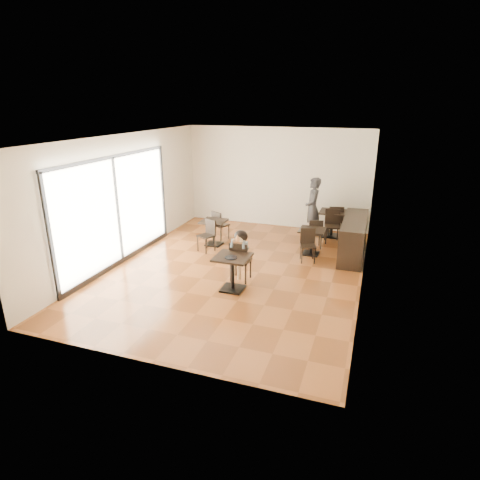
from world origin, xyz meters
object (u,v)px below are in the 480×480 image
at_px(adult_patron, 313,208).
at_px(chair_back_a, 335,221).
at_px(cafe_table_back, 332,224).
at_px(child_chair, 241,261).
at_px(chair_mid_a, 315,233).
at_px(cafe_table_left, 214,233).
at_px(chair_left_a, 221,225).
at_px(chair_back_b, 332,227).
at_px(cafe_table_mid, 311,242).
at_px(child_table, 233,273).
at_px(child, 241,256).
at_px(chair_mid_b, 308,246).
at_px(chair_left_b, 206,236).

bearing_deg(adult_patron, chair_back_a, 109.63).
bearing_deg(adult_patron, cafe_table_back, 105.23).
distance_m(child_chair, chair_mid_a, 3.03).
relative_size(cafe_table_left, chair_left_a, 0.83).
bearing_deg(chair_back_b, cafe_table_mid, -121.82).
bearing_deg(chair_back_b, child_table, -125.64).
bearing_deg(adult_patron, cafe_table_left, -70.69).
relative_size(child, chair_back_a, 1.24).
bearing_deg(chair_mid_b, child, -143.98).
distance_m(cafe_table_left, chair_left_b, 0.55).
height_order(child_chair, adult_patron, adult_patron).
bearing_deg(cafe_table_back, chair_left_b, -142.17).
relative_size(child_chair, adult_patron, 0.52).
bearing_deg(cafe_table_mid, child_chair, -119.99).
distance_m(child_table, chair_mid_a, 3.54).
height_order(child_chair, chair_mid_a, child_chair).
relative_size(cafe_table_mid, cafe_table_left, 0.97).
height_order(child, chair_back_b, child).
height_order(cafe_table_back, chair_left_a, chair_left_a).
height_order(chair_mid_a, chair_left_b, chair_left_b).
bearing_deg(cafe_table_back, chair_mid_a, -105.99).
distance_m(adult_patron, cafe_table_mid, 1.55).
xyz_separation_m(child, cafe_table_back, (1.61, 3.93, -0.20)).
relative_size(child_chair, child, 0.79).
bearing_deg(chair_mid_b, child_table, -136.40).
bearing_deg(adult_patron, chair_left_b, -62.61).
bearing_deg(cafe_table_back, child, -112.26).
distance_m(cafe_table_mid, cafe_table_back, 1.76).
bearing_deg(cafe_table_left, cafe_table_mid, 3.21).
bearing_deg(cafe_table_left, chair_back_b, 22.54).
bearing_deg(chair_back_a, chair_mid_b, 67.72).
height_order(cafe_table_back, chair_back_b, chair_back_b).
height_order(cafe_table_mid, chair_left_b, chair_left_b).
height_order(child_table, cafe_table_left, child_table).
xyz_separation_m(adult_patron, chair_left_a, (-2.56, -1.03, -0.48)).
height_order(cafe_table_mid, chair_back_b, chair_back_b).
distance_m(chair_mid_b, chair_left_b, 2.80).
height_order(cafe_table_mid, cafe_table_left, cafe_table_left).
xyz_separation_m(child_table, chair_back_a, (1.69, 4.58, 0.09)).
relative_size(chair_left_a, chair_back_b, 0.90).
bearing_deg(chair_left_b, child_chair, -20.32).
height_order(cafe_table_mid, cafe_table_back, cafe_table_back).
relative_size(cafe_table_left, chair_back_b, 0.75).
relative_size(adult_patron, chair_mid_a, 2.16).
xyz_separation_m(child_table, cafe_table_mid, (1.27, 2.75, -0.04)).
xyz_separation_m(chair_mid_b, chair_back_a, (0.41, 2.38, 0.06)).
distance_m(adult_patron, chair_left_a, 2.80).
relative_size(child_table, adult_patron, 0.43).
height_order(child_table, child_chair, child_chair).
relative_size(adult_patron, cafe_table_left, 2.53).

